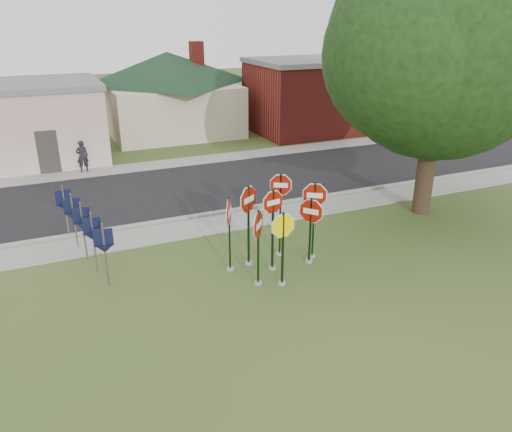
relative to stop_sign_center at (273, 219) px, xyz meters
name	(u,v)px	position (x,y,z in m)	size (l,w,h in m)	color
ground	(298,290)	(0.13, -1.47, -1.70)	(120.00, 120.00, 0.00)	#2D4A1B
sidewalk_near	(231,222)	(0.13, 4.03, -1.67)	(60.00, 1.60, 0.06)	gray
road	(196,188)	(0.13, 8.53, -1.68)	(60.00, 7.00, 0.04)	black
sidewalk_far	(172,164)	(0.13, 12.83, -1.67)	(60.00, 1.60, 0.06)	gray
curb	(222,212)	(0.13, 5.03, -1.63)	(60.00, 0.20, 0.14)	gray
stop_sign_center	(273,219)	(0.00, 0.00, 0.00)	(0.99, 0.24, 2.75)	gray
stop_sign_yellow	(283,240)	(-0.14, -0.98, -0.25)	(1.02, 0.24, 2.40)	gray
stop_sign_left	(258,237)	(-0.79, -0.69, -0.16)	(0.75, 0.87, 2.49)	gray
stop_sign_right	(311,222)	(1.29, -0.06, -0.29)	(0.70, 0.85, 2.32)	gray
stop_sign_back_right	(280,204)	(0.66, 0.82, 0.12)	(0.84, 0.51, 2.94)	gray
stop_sign_back_left	(248,213)	(-0.55, 0.61, 0.07)	(0.96, 0.66, 2.79)	gray
stop_sign_far_right	(314,209)	(1.57, 0.23, 0.00)	(0.94, 0.56, 2.71)	gray
stop_sign_far_left	(229,223)	(-1.23, 0.48, -0.11)	(0.58, 1.03, 2.56)	gray
route_sign_row	(83,225)	(-5.27, 3.03, -0.48)	(1.43, 4.63, 2.00)	#59595E
building_house	(168,77)	(2.14, 20.53, 1.94)	(11.60, 11.60, 6.20)	beige
building_brick	(327,94)	(12.13, 17.03, 0.70)	(10.20, 6.20, 4.75)	maroon
oak_tree	(443,44)	(7.63, 2.03, 4.75)	(11.93, 11.33, 10.63)	black
bg_tree_right	(384,37)	(22.13, 24.53, 3.88)	(5.60, 5.60, 8.40)	black
pedestrian	(82,156)	(-4.33, 13.11, -0.85)	(0.58, 0.38, 1.60)	black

